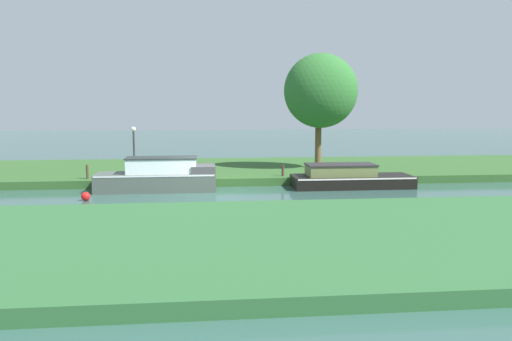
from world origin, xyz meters
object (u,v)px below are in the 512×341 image
(black_narrowboat, at_px, (349,178))
(willow_tree_left, at_px, (321,91))
(mooring_post_far, at_px, (87,172))
(channel_buoy, at_px, (86,196))
(lamp_post, at_px, (134,145))
(slate_barge, at_px, (160,177))
(mooring_post_near, at_px, (283,171))

(black_narrowboat, distance_m, willow_tree_left, 6.16)
(mooring_post_far, bearing_deg, channel_buoy, -79.40)
(lamp_post, height_order, channel_buoy, lamp_post)
(slate_barge, distance_m, mooring_post_far, 3.95)
(lamp_post, xyz_separation_m, channel_buoy, (-1.51, -4.40, -1.84))
(slate_barge, xyz_separation_m, lamp_post, (-1.42, 2.09, 1.36))
(slate_barge, height_order, willow_tree_left, willow_tree_left)
(slate_barge, bearing_deg, mooring_post_near, 13.75)
(slate_barge, bearing_deg, black_narrowboat, 0.00)
(mooring_post_far, relative_size, channel_buoy, 1.86)
(black_narrowboat, relative_size, mooring_post_near, 10.36)
(black_narrowboat, relative_size, lamp_post, 2.31)
(channel_buoy, bearing_deg, mooring_post_far, 100.60)
(willow_tree_left, bearing_deg, mooring_post_far, -167.06)
(mooring_post_far, bearing_deg, slate_barge, -22.41)
(black_narrowboat, bearing_deg, mooring_post_near, 153.77)
(black_narrowboat, height_order, mooring_post_far, black_narrowboat)
(channel_buoy, bearing_deg, mooring_post_near, 22.79)
(mooring_post_far, xyz_separation_m, channel_buoy, (0.71, -3.82, -0.56))
(willow_tree_left, xyz_separation_m, channel_buoy, (-11.67, -6.66, -4.62))
(mooring_post_far, bearing_deg, willow_tree_left, 12.94)
(mooring_post_near, bearing_deg, mooring_post_far, 180.00)
(lamp_post, height_order, mooring_post_far, lamp_post)
(mooring_post_near, bearing_deg, slate_barge, -166.25)
(lamp_post, bearing_deg, mooring_post_near, -4.45)
(willow_tree_left, height_order, channel_buoy, willow_tree_left)
(black_narrowboat, xyz_separation_m, willow_tree_left, (-0.46, 4.35, 4.34))
(mooring_post_near, distance_m, channel_buoy, 9.86)
(lamp_post, relative_size, mooring_post_far, 3.62)
(lamp_post, distance_m, channel_buoy, 5.01)
(mooring_post_near, bearing_deg, willow_tree_left, 47.67)
(willow_tree_left, xyz_separation_m, lamp_post, (-10.16, -2.26, -2.78))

